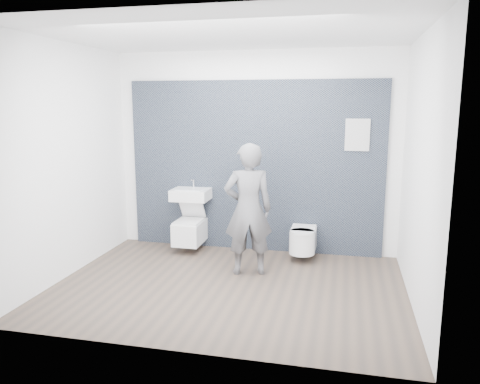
% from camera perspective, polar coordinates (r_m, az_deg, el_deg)
% --- Properties ---
extents(ground, '(4.00, 4.00, 0.00)m').
position_cam_1_polar(ground, '(5.52, -1.41, -11.40)').
color(ground, '#4F4034').
rests_on(ground, ground).
extents(room_shell, '(4.00, 4.00, 4.00)m').
position_cam_1_polar(room_shell, '(5.12, -1.50, 6.92)').
color(room_shell, white).
rests_on(room_shell, ground).
extents(tile_wall, '(3.60, 0.06, 2.40)m').
position_cam_1_polar(tile_wall, '(6.87, 1.63, -6.89)').
color(tile_wall, black).
rests_on(tile_wall, ground).
extents(washbasin, '(0.52, 0.39, 0.39)m').
position_cam_1_polar(washbasin, '(6.68, -6.03, -0.27)').
color(washbasin, white).
rests_on(washbasin, ground).
extents(toilet_square, '(0.37, 0.54, 0.67)m').
position_cam_1_polar(toilet_square, '(6.73, -6.14, -4.67)').
color(toilet_square, white).
rests_on(toilet_square, ground).
extents(toilet_rounded, '(0.34, 0.58, 0.31)m').
position_cam_1_polar(toilet_rounded, '(6.39, 7.66, -5.81)').
color(toilet_rounded, white).
rests_on(toilet_rounded, ground).
extents(info_placard, '(0.32, 0.03, 0.42)m').
position_cam_1_polar(info_placard, '(6.71, 13.46, -7.63)').
color(info_placard, white).
rests_on(info_placard, ground).
extents(visitor, '(0.68, 0.55, 1.62)m').
position_cam_1_polar(visitor, '(5.69, 1.01, -2.14)').
color(visitor, '#5D5D61').
rests_on(visitor, ground).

